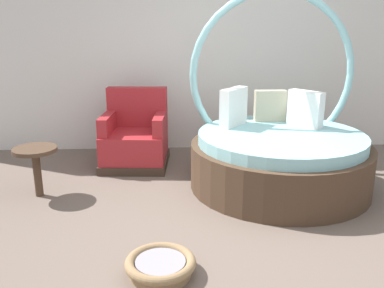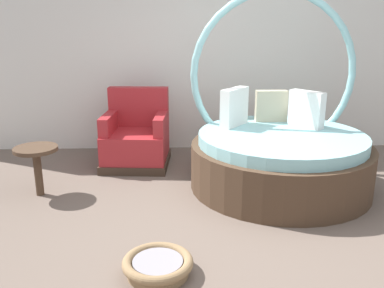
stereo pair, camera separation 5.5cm
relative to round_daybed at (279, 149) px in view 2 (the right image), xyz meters
name	(u,v)px [view 2 (the right image)]	position (x,y,z in m)	size (l,w,h in m)	color
ground_plane	(241,232)	(-0.57, -1.06, -0.42)	(8.00, 8.00, 0.02)	#66564C
back_wall	(216,39)	(-0.57, 1.50, 1.11)	(8.00, 0.12, 3.03)	silver
round_daybed	(279,149)	(0.00, 0.00, 0.00)	(1.92, 1.92, 2.11)	#473323
red_armchair	(137,139)	(-1.62, 0.75, -0.07)	(0.85, 0.85, 0.94)	#38281E
pet_basket	(158,265)	(-1.25, -1.68, -0.33)	(0.51, 0.51, 0.13)	#8E704C
side_table	(36,156)	(-2.55, -0.21, 0.02)	(0.44, 0.44, 0.52)	#473323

